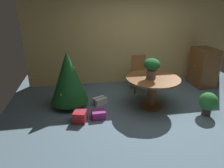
# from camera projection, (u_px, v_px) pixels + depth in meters

# --- Properties ---
(ground_plane) EXTENTS (6.60, 6.60, 0.00)m
(ground_plane) POSITION_uv_depth(u_px,v_px,m) (159.00, 117.00, 4.25)
(ground_plane) COLOR slate
(back_wall_panel) EXTENTS (6.00, 0.10, 2.60)m
(back_wall_panel) POSITION_uv_depth(u_px,v_px,m) (133.00, 38.00, 5.78)
(back_wall_panel) COLOR tan
(back_wall_panel) RESTS_ON ground_plane
(round_dining_table) EXTENTS (1.19, 1.19, 0.70)m
(round_dining_table) POSITION_uv_depth(u_px,v_px,m) (152.00, 86.00, 4.50)
(round_dining_table) COLOR brown
(round_dining_table) RESTS_ON ground_plane
(flower_vase) EXTENTS (0.35, 0.35, 0.45)m
(flower_vase) POSITION_uv_depth(u_px,v_px,m) (152.00, 66.00, 4.27)
(flower_vase) COLOR #665B51
(flower_vase) RESTS_ON round_dining_table
(wooden_chair_far) EXTENTS (0.41, 0.42, 0.96)m
(wooden_chair_far) POSITION_uv_depth(u_px,v_px,m) (139.00, 71.00, 5.38)
(wooden_chair_far) COLOR brown
(wooden_chair_far) RESTS_ON ground_plane
(holiday_tree) EXTENTS (0.86, 0.86, 1.27)m
(holiday_tree) POSITION_uv_depth(u_px,v_px,m) (68.00, 77.00, 4.47)
(holiday_tree) COLOR brown
(holiday_tree) RESTS_ON ground_plane
(gift_box_purple) EXTENTS (0.28, 0.25, 0.16)m
(gift_box_purple) POSITION_uv_depth(u_px,v_px,m) (98.00, 114.00, 4.18)
(gift_box_purple) COLOR #9E287A
(gift_box_purple) RESTS_ON ground_plane
(gift_box_red) EXTENTS (0.30, 0.31, 0.23)m
(gift_box_red) POSITION_uv_depth(u_px,v_px,m) (80.00, 116.00, 4.04)
(gift_box_red) COLOR red
(gift_box_red) RESTS_ON ground_plane
(gift_box_cream) EXTENTS (0.36, 0.31, 0.16)m
(gift_box_cream) POSITION_uv_depth(u_px,v_px,m) (100.00, 101.00, 4.76)
(gift_box_cream) COLOR silver
(gift_box_cream) RESTS_ON ground_plane
(wooden_cabinet) EXTENTS (0.54, 0.73, 1.07)m
(wooden_cabinet) POSITION_uv_depth(u_px,v_px,m) (203.00, 67.00, 5.72)
(wooden_cabinet) COLOR brown
(wooden_cabinet) RESTS_ON ground_plane
(potted_plant) EXTENTS (0.38, 0.38, 0.50)m
(potted_plant) POSITION_uv_depth(u_px,v_px,m) (208.00, 102.00, 4.23)
(potted_plant) COLOR #4C382D
(potted_plant) RESTS_ON ground_plane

